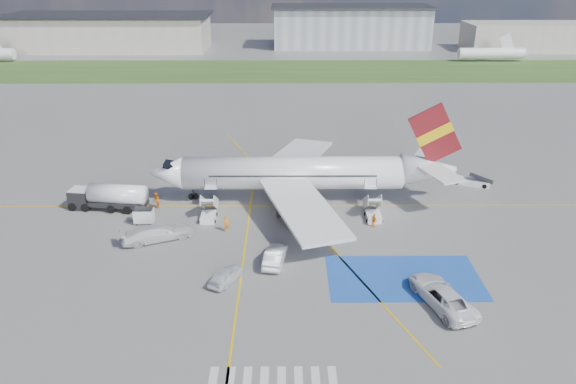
# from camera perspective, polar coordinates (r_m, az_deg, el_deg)

# --- Properties ---
(ground) EXTENTS (400.00, 400.00, 0.00)m
(ground) POSITION_cam_1_polar(r_m,az_deg,el_deg) (55.58, 0.66, -6.56)
(ground) COLOR #60605E
(ground) RESTS_ON ground
(grass_strip) EXTENTS (400.00, 30.00, 0.01)m
(grass_strip) POSITION_cam_1_polar(r_m,az_deg,el_deg) (145.91, 0.02, 12.23)
(grass_strip) COLOR #2D4C1E
(grass_strip) RESTS_ON ground
(taxiway_line_main) EXTENTS (120.00, 0.20, 0.01)m
(taxiway_line_main) POSITION_cam_1_polar(r_m,az_deg,el_deg) (66.27, 0.48, -1.41)
(taxiway_line_main) COLOR gold
(taxiway_line_main) RESTS_ON ground
(taxiway_line_cross) EXTENTS (0.20, 60.00, 0.01)m
(taxiway_line_cross) POSITION_cam_1_polar(r_m,az_deg,el_deg) (47.31, -5.35, -12.54)
(taxiway_line_cross) COLOR gold
(taxiway_line_cross) RESTS_ON ground
(taxiway_line_diag) EXTENTS (20.71, 56.45, 0.01)m
(taxiway_line_diag) POSITION_cam_1_polar(r_m,az_deg,el_deg) (66.27, 0.48, -1.41)
(taxiway_line_diag) COLOR gold
(taxiway_line_diag) RESTS_ON ground
(staging_box) EXTENTS (14.00, 8.00, 0.01)m
(staging_box) POSITION_cam_1_polar(r_m,az_deg,el_deg) (53.26, 11.68, -8.51)
(staging_box) COLOR #1B4AA5
(staging_box) RESTS_ON ground
(terminal_west) EXTENTS (60.00, 22.00, 10.00)m
(terminal_west) POSITION_cam_1_polar(r_m,az_deg,el_deg) (187.66, -17.73, 15.16)
(terminal_west) COLOR #A19B8B
(terminal_west) RESTS_ON ground
(terminal_centre) EXTENTS (48.00, 18.00, 12.00)m
(terminal_centre) POSITION_cam_1_polar(r_m,az_deg,el_deg) (185.73, 6.38, 16.31)
(terminal_centre) COLOR gray
(terminal_centre) RESTS_ON ground
(terminal_east) EXTENTS (40.00, 16.00, 8.00)m
(terminal_east) POSITION_cam_1_polar(r_m,az_deg,el_deg) (193.38, 23.54, 14.28)
(terminal_east) COLOR #A19B8B
(terminal_east) RESTS_ON ground
(airliner) EXTENTS (36.81, 32.95, 11.92)m
(airliner) POSITION_cam_1_polar(r_m,az_deg,el_deg) (66.84, 1.76, 1.95)
(airliner) COLOR silver
(airliner) RESTS_ON ground
(airstairs_fwd) EXTENTS (1.90, 5.20, 3.60)m
(airstairs_fwd) POSITION_cam_1_polar(r_m,az_deg,el_deg) (63.59, -8.07, -2.15)
(airstairs_fwd) COLOR silver
(airstairs_fwd) RESTS_ON ground
(airstairs_aft) EXTENTS (1.90, 5.20, 3.60)m
(airstairs_aft) POSITION_cam_1_polar(r_m,az_deg,el_deg) (63.79, 8.64, -2.10)
(airstairs_aft) COLOR silver
(airstairs_aft) RESTS_ON ground
(fuel_tanker) EXTENTS (9.23, 3.65, 3.07)m
(fuel_tanker) POSITION_cam_1_polar(r_m,az_deg,el_deg) (68.24, -17.74, -0.65)
(fuel_tanker) COLOR black
(fuel_tanker) RESTS_ON ground
(gpu_cart) EXTENTS (2.15, 1.43, 1.76)m
(gpu_cart) POSITION_cam_1_polar(r_m,az_deg,el_deg) (63.81, -14.42, -2.42)
(gpu_cart) COLOR silver
(gpu_cart) RESTS_ON ground
(belt_loader) EXTENTS (5.05, 3.32, 1.48)m
(belt_loader) POSITION_cam_1_polar(r_m,az_deg,el_deg) (76.00, 18.15, 0.98)
(belt_loader) COLOR silver
(belt_loader) RESTS_ON ground
(car_silver_a) EXTENTS (3.37, 4.42, 1.40)m
(car_silver_a) POSITION_cam_1_polar(r_m,az_deg,el_deg) (51.51, -6.35, -8.40)
(car_silver_a) COLOR silver
(car_silver_a) RESTS_ON ground
(car_silver_b) EXTENTS (2.46, 5.09, 1.61)m
(car_silver_b) POSITION_cam_1_polar(r_m,az_deg,el_deg) (54.08, -1.32, -6.48)
(car_silver_b) COLOR silver
(car_silver_b) RESTS_ON ground
(van_white_a) EXTENTS (4.45, 6.58, 2.26)m
(van_white_a) POSITION_cam_1_polar(r_m,az_deg,el_deg) (49.78, 15.40, -9.82)
(van_white_a) COLOR white
(van_white_a) RESTS_ON ground
(van_white_b) EXTENTS (6.04, 4.32, 2.19)m
(van_white_b) POSITION_cam_1_polar(r_m,az_deg,el_deg) (59.67, -13.17, -3.82)
(van_white_b) COLOR silver
(van_white_b) RESTS_ON ground
(crew_fwd) EXTENTS (0.76, 0.73, 1.76)m
(crew_fwd) POSITION_cam_1_polar(r_m,az_deg,el_deg) (60.34, -6.25, -3.23)
(crew_fwd) COLOR orange
(crew_fwd) RESTS_ON ground
(crew_nose) EXTENTS (0.92, 1.07, 1.88)m
(crew_nose) POSITION_cam_1_polar(r_m,az_deg,el_deg) (67.19, -13.24, -0.84)
(crew_nose) COLOR #DD5F0B
(crew_nose) RESTS_ON ground
(crew_aft) EXTENTS (0.82, 0.95, 1.53)m
(crew_aft) POSITION_cam_1_polar(r_m,az_deg,el_deg) (61.74, 8.74, -2.85)
(crew_aft) COLOR orange
(crew_aft) RESTS_ON ground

